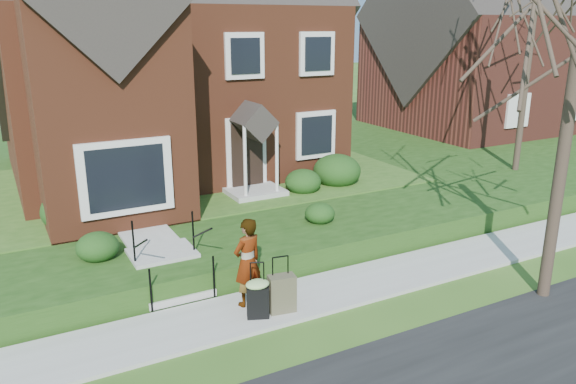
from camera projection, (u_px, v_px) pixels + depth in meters
ground at (313, 297)px, 11.73m from camera, size 120.00×120.00×0.00m
sidewalk at (313, 295)px, 11.71m from camera, size 60.00×1.60×0.08m
terrace at (261, 157)px, 22.65m from camera, size 44.00×20.00×0.60m
walkway at (133, 217)px, 14.64m from camera, size 1.20×6.00×0.06m
main_house at (159, 31)px, 18.22m from camera, size 10.40×10.20×9.40m
neighbour_house at (486, 28)px, 26.72m from camera, size 9.40×8.00×9.20m
front_steps at (169, 267)px, 12.02m from camera, size 1.40×2.02×1.50m
foundation_shrubs at (216, 190)px, 15.50m from camera, size 9.48×4.00×1.12m
woman at (248, 262)px, 11.03m from camera, size 0.76×0.61×1.82m
suitcase_black at (258, 296)px, 10.66m from camera, size 0.57×0.52×1.12m
suitcase_olive at (282, 293)px, 10.90m from camera, size 0.56×0.37×1.13m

